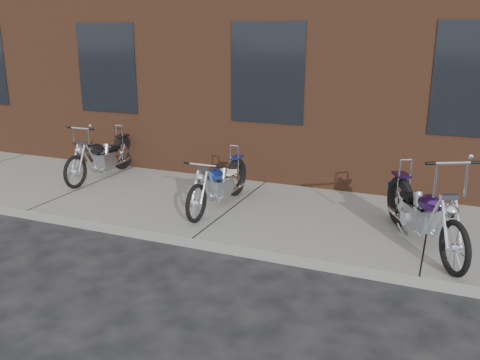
% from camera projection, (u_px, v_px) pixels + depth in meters
% --- Properties ---
extents(ground, '(120.00, 120.00, 0.00)m').
position_uv_depth(ground, '(193.00, 248.00, 7.10)').
color(ground, black).
rests_on(ground, ground).
extents(sidewalk, '(22.00, 3.00, 0.15)m').
position_uv_depth(sidewalk, '(235.00, 210.00, 8.40)').
color(sidewalk, slate).
rests_on(sidewalk, ground).
extents(chopper_purple, '(1.19, 2.12, 1.32)m').
position_uv_depth(chopper_purple, '(422.00, 215.00, 6.72)').
color(chopper_purple, black).
rests_on(chopper_purple, sidewalk).
extents(chopper_blue, '(0.51, 2.08, 0.90)m').
position_uv_depth(chopper_blue, '(219.00, 185.00, 8.24)').
color(chopper_blue, black).
rests_on(chopper_blue, sidewalk).
extents(chopper_third, '(0.52, 2.15, 1.09)m').
position_uv_depth(chopper_third, '(102.00, 158.00, 9.95)').
color(chopper_third, black).
rests_on(chopper_third, sidewalk).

